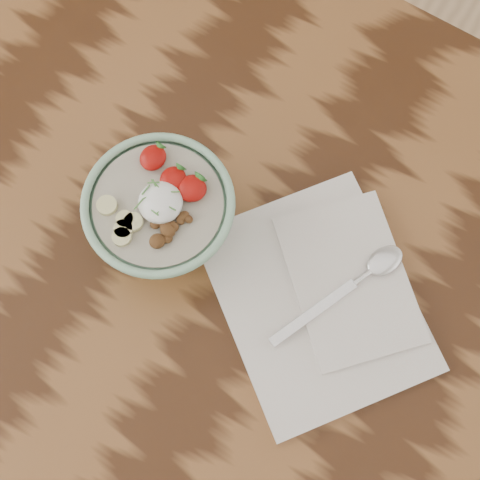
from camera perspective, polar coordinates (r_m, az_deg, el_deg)
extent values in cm
cube|color=#371D0D|center=(88.03, -9.58, 3.18)|extent=(160.00, 90.00, 4.00)
cylinder|color=#86B594|center=(83.46, -6.31, 0.99)|extent=(7.64, 7.64, 1.09)
torus|color=#86B594|center=(75.10, -7.03, 3.11)|extent=(17.37, 17.37, 1.00)
cylinder|color=#BBB39B|center=(75.61, -6.98, 2.97)|extent=(14.73, 14.73, 0.91)
ellipsoid|color=white|center=(74.17, -6.80, 3.19)|extent=(4.97, 4.97, 2.73)
ellipsoid|color=#970A06|center=(76.50, -7.44, 6.98)|extent=(2.93, 3.23, 1.61)
cone|color=#286623|center=(76.60, -6.91, 7.84)|extent=(1.40, 1.03, 1.52)
ellipsoid|color=#970A06|center=(74.61, -3.89, 4.30)|extent=(2.62, 2.88, 1.44)
cone|color=#286623|center=(74.67, -3.41, 5.10)|extent=(1.40, 1.03, 1.52)
ellipsoid|color=#970A06|center=(74.59, -4.17, 4.43)|extent=(3.02, 3.33, 1.66)
cone|color=#286623|center=(74.69, -3.61, 5.34)|extent=(1.40, 1.03, 1.52)
ellipsoid|color=#970A06|center=(75.20, -5.74, 5.17)|extent=(2.90, 3.19, 1.59)
cone|color=#286623|center=(75.29, -5.21, 6.04)|extent=(1.40, 1.03, 1.52)
cylinder|color=#D0CA89|center=(74.67, -9.80, 1.75)|extent=(1.97, 1.97, 0.70)
cylinder|color=#D0CA89|center=(74.08, -10.07, 0.25)|extent=(2.12, 2.12, 0.70)
cylinder|color=#D0CA89|center=(74.33, -9.92, 0.92)|extent=(2.12, 2.12, 0.70)
cylinder|color=#D0CA89|center=(74.41, -9.07, 1.52)|extent=(2.12, 2.12, 0.70)
cylinder|color=#D0CA89|center=(75.59, -11.29, 2.92)|extent=(2.28, 2.28, 0.70)
ellipsoid|color=brown|center=(73.87, -4.88, 2.07)|extent=(1.50, 1.73, 0.86)
ellipsoid|color=brown|center=(73.31, -6.19, 0.12)|extent=(1.41, 1.46, 0.85)
ellipsoid|color=brown|center=(73.14, -7.08, -0.09)|extent=(2.36, 2.40, 1.15)
ellipsoid|color=brown|center=(73.98, -7.23, 1.36)|extent=(1.35, 1.41, 0.70)
ellipsoid|color=brown|center=(73.35, -6.18, 0.82)|extent=(2.04, 1.85, 1.34)
ellipsoid|color=brown|center=(74.03, -6.91, 1.90)|extent=(2.06, 2.08, 1.15)
ellipsoid|color=brown|center=(73.83, -5.11, 1.71)|extent=(1.48, 1.40, 0.78)
ellipsoid|color=brown|center=(73.60, -5.74, 1.13)|extent=(1.62, 1.59, 0.88)
ellipsoid|color=brown|center=(73.82, -4.43, 1.80)|extent=(1.23, 1.07, 0.83)
ellipsoid|color=brown|center=(74.23, -5.76, 2.56)|extent=(1.72, 1.76, 0.91)
ellipsoid|color=brown|center=(73.76, -6.40, 1.43)|extent=(2.10, 2.06, 0.85)
cylinder|color=#467C34|center=(73.07, -6.49, 3.33)|extent=(0.84, 1.25, 0.23)
cylinder|color=#467C34|center=(72.74, -6.00, 2.79)|extent=(1.52, 0.25, 0.23)
cylinder|color=#467C34|center=(73.90, -7.22, 4.76)|extent=(1.43, 0.58, 0.23)
cylinder|color=#467C34|center=(73.07, -7.03, 3.17)|extent=(1.08, 1.42, 0.24)
cylinder|color=#467C34|center=(73.39, -6.48, 3.99)|extent=(0.22, 0.94, 0.21)
cylinder|color=#467C34|center=(73.31, -8.63, 3.07)|extent=(0.31, 1.59, 0.24)
cylinder|color=#467C34|center=(73.32, -5.54, 4.12)|extent=(0.93, 0.70, 0.21)
cylinder|color=#467C34|center=(73.79, -8.04, 4.27)|extent=(0.27, 1.41, 0.23)
cylinder|color=#467C34|center=(73.99, -7.40, 4.88)|extent=(1.18, 0.92, 0.23)
cylinder|color=#467C34|center=(72.72, -7.28, 2.33)|extent=(1.03, 0.30, 0.22)
cylinder|color=#467C34|center=(73.96, -7.32, 4.83)|extent=(0.86, 0.68, 0.21)
cylinder|color=#467C34|center=(73.47, -7.64, 3.77)|extent=(1.07, 1.41, 0.24)
cylinder|color=#467C34|center=(72.79, -6.72, 2.67)|extent=(0.41, 1.40, 0.23)
cylinder|color=#467C34|center=(73.51, -6.81, 4.12)|extent=(0.61, 1.01, 0.22)
cube|color=silver|center=(81.12, 6.52, -5.13)|extent=(34.61, 33.41, 1.04)
cube|color=silver|center=(81.40, 9.31, -3.32)|extent=(23.69, 23.17, 0.62)
cube|color=silver|center=(79.41, 6.25, -6.20)|extent=(5.70, 11.82, 0.37)
cylinder|color=silver|center=(81.12, 10.59, -2.98)|extent=(1.90, 3.25, 0.75)
ellipsoid|color=silver|center=(81.93, 12.26, -1.72)|extent=(4.87, 5.77, 1.02)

